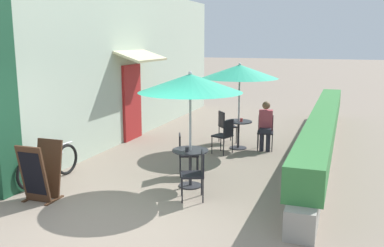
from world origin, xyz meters
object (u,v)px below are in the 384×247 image
cafe_chair_near_left (196,171)px  menu_board (41,172)px  patio_table_near (190,161)px  coffee_cup_mid (241,120)px  coffee_cup_near (187,149)px  bicycle_leaning (49,165)px  patio_umbrella_near (190,83)px  patio_table_mid (238,130)px  cafe_chair_near_right (185,151)px  cafe_chair_mid_left (225,124)px  cafe_chair_mid_right (225,134)px  seated_patron_mid_back (266,124)px  patio_umbrella_mid (240,72)px  cafe_chair_mid_back (265,129)px

cafe_chair_near_left → menu_board: bearing=87.6°
patio_table_near → coffee_cup_mid: (0.24, 3.11, 0.27)m
coffee_cup_near → bicycle_leaning: coffee_cup_near is taller
patio_umbrella_near → menu_board: patio_umbrella_near is taller
coffee_cup_near → patio_table_mid: bearing=87.1°
cafe_chair_near_left → cafe_chair_near_right: same height
cafe_chair_mid_left → cafe_chair_mid_right: same height
bicycle_leaning → patio_umbrella_near: bearing=19.0°
patio_table_mid → cafe_chair_mid_right: 0.69m
cafe_chair_mid_left → coffee_cup_mid: 0.83m
patio_table_mid → seated_patron_mid_back: seated_patron_mid_back is taller
patio_umbrella_mid → bicycle_leaning: 5.10m
cafe_chair_mid_right → bicycle_leaning: 4.20m
cafe_chair_near_left → patio_umbrella_mid: 4.05m
cafe_chair_mid_right → cafe_chair_mid_back: 1.20m
patio_table_mid → cafe_chair_mid_back: size_ratio=0.83×
patio_table_mid → patio_umbrella_mid: size_ratio=0.33×
patio_umbrella_mid → cafe_chair_mid_right: patio_umbrella_mid is taller
cafe_chair_near_right → cafe_chair_mid_left: size_ratio=1.00×
cafe_chair_mid_right → seated_patron_mid_back: size_ratio=0.70×
cafe_chair_mid_left → coffee_cup_near: bearing=-34.0°
cafe_chair_mid_back → patio_table_near: bearing=67.3°
seated_patron_mid_back → bicycle_leaning: seated_patron_mid_back is taller
coffee_cup_near → patio_umbrella_mid: bearing=87.1°
cafe_chair_mid_right → seated_patron_mid_back: 1.15m
patio_umbrella_mid → cafe_chair_mid_left: size_ratio=2.54×
patio_umbrella_near → coffee_cup_mid: 3.35m
cafe_chair_near_right → cafe_chair_mid_back: size_ratio=1.00×
cafe_chair_near_left → coffee_cup_near: cafe_chair_near_left is taller
coffee_cup_near → seated_patron_mid_back: size_ratio=0.07×
coffee_cup_near → cafe_chair_mid_right: (-0.01, 2.65, -0.25)m
cafe_chair_near_left → cafe_chair_near_right: size_ratio=1.00×
seated_patron_mid_back → menu_board: (-3.05, -4.79, -0.18)m
patio_table_near → menu_board: size_ratio=0.70×
patio_umbrella_mid → cafe_chair_mid_back: (0.67, 0.18, -1.47)m
patio_table_mid → cafe_chair_mid_right: cafe_chair_mid_right is taller
patio_table_near → cafe_chair_mid_left: (-0.33, 3.65, 0.02)m
cafe_chair_near_right → coffee_cup_near: size_ratio=9.67×
cafe_chair_mid_back → patio_table_mid: bearing=6.3°
cafe_chair_near_right → cafe_chair_mid_right: same height
patio_table_near → bicycle_leaning: bearing=-165.5°
cafe_chair_near_right → bicycle_leaning: cafe_chair_near_right is taller
cafe_chair_near_right → menu_board: 2.85m
coffee_cup_near → patio_umbrella_mid: size_ratio=0.04×
cafe_chair_near_right → seated_patron_mid_back: bearing=133.1°
bicycle_leaning → menu_board: bearing=-54.1°
patio_umbrella_mid → coffee_cup_mid: bearing=-33.4°
patio_umbrella_mid → menu_board: (-2.37, -4.72, -1.48)m
patio_umbrella_mid → seated_patron_mid_back: patio_umbrella_mid is taller
cafe_chair_near_right → patio_table_mid: bearing=146.3°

